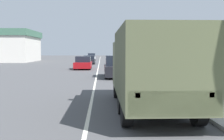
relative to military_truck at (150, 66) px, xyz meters
name	(u,v)px	position (x,y,z in m)	size (l,w,h in m)	color
ground_plane	(99,65)	(-2.13, 31.09, -1.57)	(180.00, 180.00, 0.00)	#4C4C4F
lane_centre_stripe	(99,65)	(-2.13, 31.09, -1.57)	(0.12, 120.00, 0.00)	silver
sidewalk_right	(129,65)	(2.37, 31.09, -1.51)	(1.80, 120.00, 0.12)	beige
grass_strip_right	(159,65)	(6.77, 31.09, -1.56)	(7.00, 120.00, 0.02)	#6B9347
military_truck	(150,66)	(0.00, 0.00, 0.00)	(2.31, 7.23, 2.81)	#545B3D
car_nearest_ahead	(116,68)	(-0.57, 12.51, -0.80)	(1.78, 4.90, 1.73)	black
car_second_ahead	(83,63)	(-3.82, 22.50, -0.90)	(1.89, 4.42, 1.48)	maroon
car_third_ahead	(89,60)	(-3.72, 35.68, -0.95)	(1.90, 4.86, 1.36)	black
car_fourth_ahead	(92,57)	(-3.91, 52.27, -0.86)	(1.73, 4.71, 1.59)	#B7BABF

